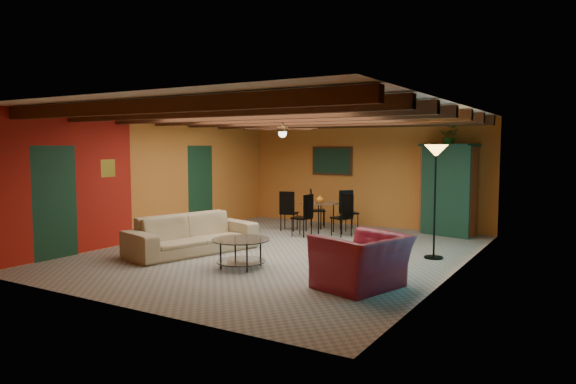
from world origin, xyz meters
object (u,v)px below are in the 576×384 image
Objects in this scene: dining_table at (320,212)px; vase at (320,187)px; potted_plant at (450,136)px; coffee_table at (241,253)px; sofa at (192,234)px; armchair at (362,262)px; armoire at (448,191)px; floor_lamp at (435,202)px.

vase is (-0.00, 0.00, 0.58)m from dining_table.
coffee_table is at bearing -112.33° from potted_plant.
dining_table is at bearing 0.69° from sofa.
sofa is at bearing -82.79° from armchair.
armoire is 2.95m from vase.
vase is at bearing -156.42° from potted_plant.
dining_table is 0.92× the size of armoire.
armoire is at bearing 67.67° from coffee_table.
armoire is at bearing 23.58° from vase.
armoire reaches higher than armchair.
sofa is 3.59m from dining_table.
dining_table is (0.94, 3.46, 0.12)m from sofa.
sofa is 5.26× the size of potted_plant.
floor_lamp is at bearing -49.35° from sofa.
armoire is at bearing -22.24° from sofa.
vase reaches higher than coffee_table.
sofa is 2.08× the size of armchair.
sofa is 4.56m from floor_lamp.
sofa is at bearing 160.99° from coffee_table.
dining_table is 3.57m from floor_lamp.
floor_lamp is 4.37× the size of potted_plant.
vase reaches higher than armchair.
dining_table is (-2.83, 4.13, 0.10)m from armchair.
armchair reaches higher than coffee_table.
potted_plant is (2.71, 1.18, 1.79)m from dining_table.
vase is (-0.58, 3.99, 0.81)m from coffee_table.
coffee_table is 4.04m from dining_table.
armchair is 2.66m from floor_lamp.
sofa is 3.66m from vase.
coffee_table is at bearing -136.84° from floor_lamp.
floor_lamp is at bearing -26.51° from dining_table.
dining_table is at bearing -156.42° from potted_plant.
armoire reaches higher than dining_table.
sofa is 13.38× the size of vase.
potted_plant is at bearing 99.28° from floor_lamp.
armchair is at bearing -55.63° from dining_table.
floor_lamp reaches higher than coffee_table.
armoire is at bearing 99.28° from floor_lamp.
dining_table is 3.92× the size of potted_plant.
potted_plant is (2.12, 5.17, 2.02)m from coffee_table.
potted_plant reaches higher than coffee_table.
potted_plant is at bearing 67.67° from coffee_table.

